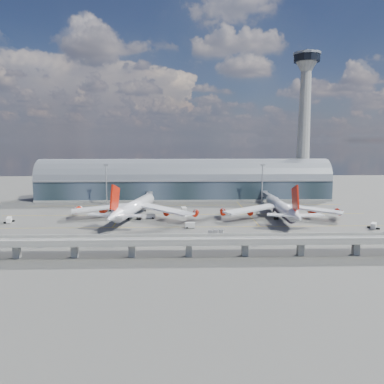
{
  "coord_description": "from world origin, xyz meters",
  "views": [
    {
      "loc": [
        -2.83,
        -183.1,
        40.65
      ],
      "look_at": [
        3.22,
        10.0,
        14.0
      ],
      "focal_mm": 35.0,
      "sensor_mm": 36.0,
      "label": 1
    }
  ],
  "objects_px": {
    "service_truck_1": "(190,225)",
    "service_truck_3": "(374,226)",
    "floodlight_mast_left": "(106,183)",
    "service_truck_0": "(9,220)",
    "airliner_left": "(134,207)",
    "control_tower": "(304,125)",
    "service_truck_4": "(184,210)",
    "airliner_right": "(282,208)",
    "service_truck_2": "(149,216)",
    "service_truck_5": "(112,208)",
    "floodlight_mast_right": "(262,183)",
    "cargo_train_1": "(216,232)",
    "cargo_train_0": "(196,236)",
    "cargo_train_2": "(349,236)"
  },
  "relations": [
    {
      "from": "cargo_train_0",
      "to": "service_truck_1",
      "type": "bearing_deg",
      "value": 16.21
    },
    {
      "from": "floodlight_mast_right",
      "to": "service_truck_3",
      "type": "bearing_deg",
      "value": -62.48
    },
    {
      "from": "service_truck_2",
      "to": "service_truck_4",
      "type": "distance_m",
      "value": 23.68
    },
    {
      "from": "service_truck_3",
      "to": "service_truck_5",
      "type": "relative_size",
      "value": 0.96
    },
    {
      "from": "service_truck_1",
      "to": "cargo_train_1",
      "type": "height_order",
      "value": "service_truck_1"
    },
    {
      "from": "airliner_left",
      "to": "service_truck_2",
      "type": "relative_size",
      "value": 9.85
    },
    {
      "from": "service_truck_1",
      "to": "service_truck_2",
      "type": "relative_size",
      "value": 0.63
    },
    {
      "from": "service_truck_1",
      "to": "cargo_train_2",
      "type": "bearing_deg",
      "value": -104.54
    },
    {
      "from": "control_tower",
      "to": "service_truck_5",
      "type": "height_order",
      "value": "control_tower"
    },
    {
      "from": "floodlight_mast_right",
      "to": "service_truck_5",
      "type": "distance_m",
      "value": 95.97
    },
    {
      "from": "service_truck_3",
      "to": "service_truck_0",
      "type": "bearing_deg",
      "value": -152.79
    },
    {
      "from": "floodlight_mast_left",
      "to": "cargo_train_0",
      "type": "relative_size",
      "value": 2.47
    },
    {
      "from": "service_truck_2",
      "to": "service_truck_4",
      "type": "relative_size",
      "value": 1.2
    },
    {
      "from": "service_truck_5",
      "to": "cargo_train_1",
      "type": "distance_m",
      "value": 78.41
    },
    {
      "from": "floodlight_mast_left",
      "to": "service_truck_0",
      "type": "xyz_separation_m",
      "value": [
        -38.48,
        -52.39,
        -12.26
      ]
    },
    {
      "from": "airliner_right",
      "to": "cargo_train_0",
      "type": "height_order",
      "value": "airliner_right"
    },
    {
      "from": "airliner_right",
      "to": "service_truck_5",
      "type": "relative_size",
      "value": 11.27
    },
    {
      "from": "control_tower",
      "to": "floodlight_mast_right",
      "type": "height_order",
      "value": "control_tower"
    },
    {
      "from": "service_truck_4",
      "to": "airliner_left",
      "type": "bearing_deg",
      "value": -159.09
    },
    {
      "from": "service_truck_2",
      "to": "cargo_train_2",
      "type": "xyz_separation_m",
      "value": [
        87.22,
        -43.19,
        -0.39
      ]
    },
    {
      "from": "service_truck_0",
      "to": "cargo_train_1",
      "type": "xyz_separation_m",
      "value": [
        101.19,
        -25.63,
        -0.52
      ]
    },
    {
      "from": "cargo_train_2",
      "to": "airliner_left",
      "type": "bearing_deg",
      "value": 95.58
    },
    {
      "from": "service_truck_0",
      "to": "service_truck_1",
      "type": "xyz_separation_m",
      "value": [
        90.17,
        -14.7,
        -0.06
      ]
    },
    {
      "from": "service_truck_1",
      "to": "service_truck_3",
      "type": "xyz_separation_m",
      "value": [
        85.25,
        -3.81,
        0.04
      ]
    },
    {
      "from": "floodlight_mast_right",
      "to": "service_truck_5",
      "type": "relative_size",
      "value": 4.31
    },
    {
      "from": "service_truck_0",
      "to": "cargo_train_2",
      "type": "height_order",
      "value": "service_truck_0"
    },
    {
      "from": "cargo_train_1",
      "to": "airliner_right",
      "type": "bearing_deg",
      "value": -35.93
    },
    {
      "from": "airliner_left",
      "to": "service_truck_2",
      "type": "height_order",
      "value": "airliner_left"
    },
    {
      "from": "airliner_right",
      "to": "service_truck_5",
      "type": "bearing_deg",
      "value": 166.41
    },
    {
      "from": "cargo_train_0",
      "to": "airliner_left",
      "type": "bearing_deg",
      "value": 47.88
    },
    {
      "from": "floodlight_mast_left",
      "to": "airliner_left",
      "type": "relative_size",
      "value": 0.36
    },
    {
      "from": "service_truck_5",
      "to": "floodlight_mast_right",
      "type": "bearing_deg",
      "value": -9.02
    },
    {
      "from": "service_truck_4",
      "to": "cargo_train_2",
      "type": "xyz_separation_m",
      "value": [
        68.5,
        -57.7,
        -0.73
      ]
    },
    {
      "from": "floodlight_mast_left",
      "to": "service_truck_5",
      "type": "bearing_deg",
      "value": -71.51
    },
    {
      "from": "control_tower",
      "to": "service_truck_1",
      "type": "relative_size",
      "value": 22.55
    },
    {
      "from": "airliner_right",
      "to": "service_truck_0",
      "type": "relative_size",
      "value": 9.99
    },
    {
      "from": "airliner_right",
      "to": "service_truck_1",
      "type": "bearing_deg",
      "value": -156.33
    },
    {
      "from": "service_truck_2",
      "to": "cargo_train_0",
      "type": "relative_size",
      "value": 0.69
    },
    {
      "from": "service_truck_2",
      "to": "service_truck_5",
      "type": "distance_m",
      "value": 31.97
    },
    {
      "from": "airliner_left",
      "to": "service_truck_0",
      "type": "distance_m",
      "value": 61.79
    },
    {
      "from": "service_truck_1",
      "to": "service_truck_3",
      "type": "relative_size",
      "value": 0.8
    },
    {
      "from": "control_tower",
      "to": "service_truck_2",
      "type": "relative_size",
      "value": 14.27
    },
    {
      "from": "airliner_left",
      "to": "cargo_train_1",
      "type": "height_order",
      "value": "airliner_left"
    },
    {
      "from": "service_truck_1",
      "to": "service_truck_5",
      "type": "relative_size",
      "value": 0.77
    },
    {
      "from": "cargo_train_0",
      "to": "cargo_train_2",
      "type": "distance_m",
      "value": 64.03
    },
    {
      "from": "service_truck_2",
      "to": "service_truck_4",
      "type": "bearing_deg",
      "value": -64.86
    },
    {
      "from": "floodlight_mast_right",
      "to": "cargo_train_0",
      "type": "distance_m",
      "value": 98.22
    },
    {
      "from": "service_truck_0",
      "to": "service_truck_4",
      "type": "relative_size",
      "value": 1.12
    },
    {
      "from": "airliner_left",
      "to": "control_tower",
      "type": "bearing_deg",
      "value": 44.28
    },
    {
      "from": "control_tower",
      "to": "airliner_right",
      "type": "distance_m",
      "value": 95.19
    }
  ]
}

